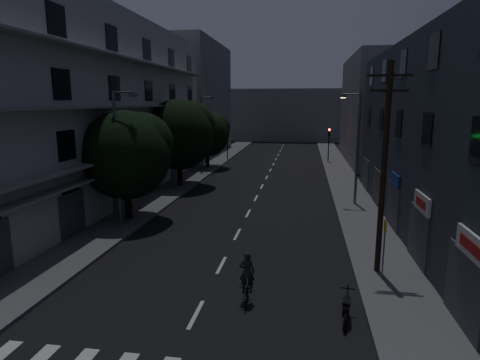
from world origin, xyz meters
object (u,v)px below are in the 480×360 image
(bus_stop_sign, at_px, (384,239))
(cyclist, at_px, (247,285))
(utility_pole, at_px, (384,165))
(motorcycle, at_px, (346,310))

(bus_stop_sign, relative_size, cyclist, 1.25)
(bus_stop_sign, height_order, cyclist, bus_stop_sign)
(bus_stop_sign, xyz_separation_m, cyclist, (-5.40, -2.68, -1.21))
(utility_pole, distance_m, bus_stop_sign, 3.08)
(bus_stop_sign, height_order, motorcycle, bus_stop_sign)
(utility_pole, bearing_deg, bus_stop_sign, -85.33)
(bus_stop_sign, bearing_deg, motorcycle, -117.43)
(bus_stop_sign, bearing_deg, utility_pole, 94.67)
(utility_pole, xyz_separation_m, cyclist, (-5.33, -3.48, -4.19))
(cyclist, bearing_deg, motorcycle, -17.22)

